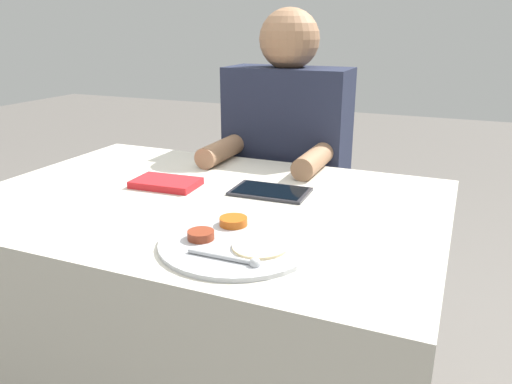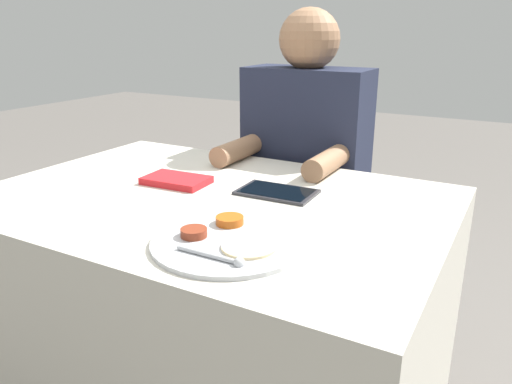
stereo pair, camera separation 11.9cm
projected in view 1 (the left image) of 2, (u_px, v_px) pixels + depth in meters
name	position (u px, v px, depth m)	size (l,w,h in m)	color
dining_table	(208.00, 319.00, 1.45)	(1.24, 0.87, 0.75)	beige
thali_tray	(237.00, 242.00, 1.05)	(0.33, 0.33, 0.03)	#B7BABF
red_notebook	(166.00, 183.00, 1.42)	(0.19, 0.13, 0.02)	silver
tablet_device	(270.00, 191.00, 1.37)	(0.21, 0.14, 0.01)	#28282D
person_diner	(286.00, 194.00, 1.87)	(0.43, 0.44, 1.24)	black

